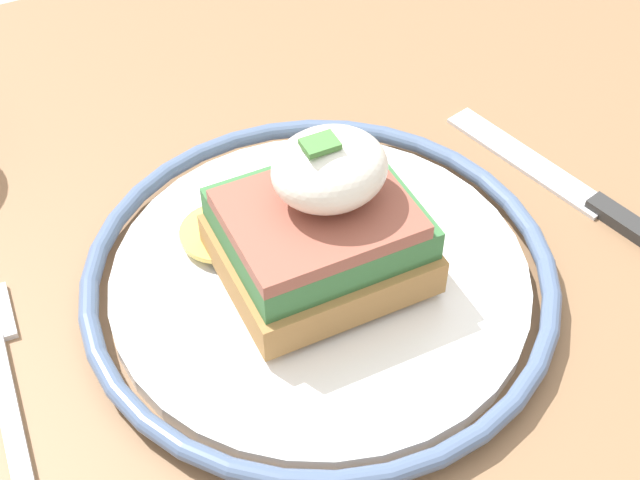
{
  "coord_description": "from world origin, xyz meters",
  "views": [
    {
      "loc": [
        -0.09,
        -0.25,
        1.1
      ],
      "look_at": [
        0.04,
        0.02,
        0.78
      ],
      "focal_mm": 50.0,
      "sensor_mm": 36.0,
      "label": 1
    }
  ],
  "objects_px": {
    "sandwich": "(320,223)",
    "knife": "(593,203)",
    "fork": "(4,385)",
    "plate": "(320,277)"
  },
  "relations": [
    {
      "from": "fork",
      "to": "sandwich",
      "type": "bearing_deg",
      "value": -2.6
    },
    {
      "from": "knife",
      "to": "plate",
      "type": "bearing_deg",
      "value": 175.26
    },
    {
      "from": "plate",
      "to": "sandwich",
      "type": "distance_m",
      "value": 0.04
    },
    {
      "from": "plate",
      "to": "fork",
      "type": "height_order",
      "value": "plate"
    },
    {
      "from": "sandwich",
      "to": "fork",
      "type": "height_order",
      "value": "sandwich"
    },
    {
      "from": "plate",
      "to": "knife",
      "type": "relative_size",
      "value": 1.36
    },
    {
      "from": "plate",
      "to": "knife",
      "type": "height_order",
      "value": "plate"
    },
    {
      "from": "fork",
      "to": "knife",
      "type": "distance_m",
      "value": 0.33
    },
    {
      "from": "sandwich",
      "to": "plate",
      "type": "bearing_deg",
      "value": -121.83
    },
    {
      "from": "sandwich",
      "to": "knife",
      "type": "xyz_separation_m",
      "value": [
        0.16,
        -0.01,
        -0.04
      ]
    }
  ]
}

